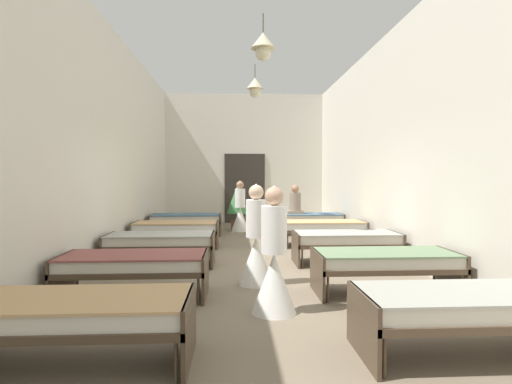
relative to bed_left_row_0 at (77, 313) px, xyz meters
name	(u,v)px	position (x,y,z in m)	size (l,w,h in m)	color
ground_plane	(255,267)	(1.68, 3.80, -0.49)	(6.06, 14.14, 0.10)	#7A6B56
room_shell	(252,145)	(1.68, 5.05, 1.81)	(5.86, 13.74, 4.49)	silver
bed_left_row_0	(77,313)	(0.00, 0.00, 0.00)	(1.90, 0.84, 0.57)	#473828
bed_right_row_0	(466,306)	(3.36, 0.00, 0.00)	(1.90, 0.84, 0.57)	#473828
bed_left_row_1	(134,264)	(0.00, 1.90, 0.00)	(1.90, 0.84, 0.57)	#473828
bed_right_row_1	(385,261)	(3.36, 1.90, 0.00)	(1.90, 0.84, 0.57)	#473828
bed_left_row_2	(161,241)	(0.00, 3.80, 0.00)	(1.90, 0.84, 0.57)	#473828
bed_right_row_2	(346,240)	(3.36, 3.80, 0.00)	(1.90, 0.84, 0.57)	#473828
bed_left_row_3	(176,228)	(0.00, 5.70, 0.00)	(1.90, 0.84, 0.57)	#473828
bed_right_row_3	(323,227)	(3.36, 5.70, 0.00)	(1.90, 0.84, 0.57)	#473828
bed_left_row_4	(186,219)	(0.00, 7.60, 0.00)	(1.90, 0.84, 0.57)	#473828
bed_right_row_4	(308,218)	(3.36, 7.60, 0.00)	(1.90, 0.84, 0.57)	#473828
nurse_near_aisle	(274,268)	(1.78, 1.20, 0.09)	(0.52, 0.52, 1.49)	white
nurse_mid_aisle	(256,249)	(1.64, 2.46, 0.09)	(0.52, 0.52, 1.49)	white
nurse_far_aisle	(240,213)	(1.48, 8.32, 0.09)	(0.52, 0.52, 1.49)	white
patient_seated_primary	(295,203)	(3.01, 7.66, 0.43)	(0.44, 0.44, 0.80)	gray
potted_plant	(238,202)	(1.42, 8.77, 0.41)	(0.66, 0.66, 1.38)	brown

